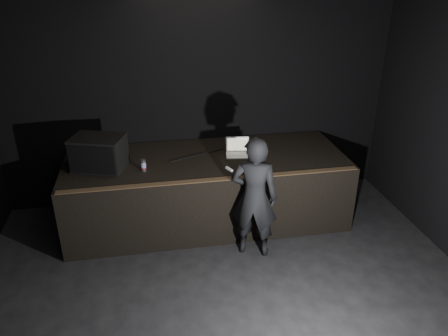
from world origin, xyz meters
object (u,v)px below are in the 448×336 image
beer_can (144,165)px  person (254,198)px  stage_riser (207,189)px  laptop (238,150)px  stage_monitor (99,153)px

beer_can → person: size_ratio=0.10×
stage_riser → beer_can: beer_can is taller
laptop → stage_riser: bearing=-165.1°
stage_monitor → beer_can: bearing=0.3°
stage_monitor → person: bearing=-6.0°
stage_monitor → person: person is taller
stage_riser → stage_monitor: (-1.47, -0.08, 0.72)m
stage_monitor → beer_can: size_ratio=4.86×
stage_riser → person: size_ratio=2.42×
laptop → person: (0.00, -1.00, -0.23)m
stage_riser → beer_can: bearing=-163.2°
beer_can → person: (1.36, -0.69, -0.26)m
stage_monitor → laptop: stage_monitor is taller
laptop → person: 1.03m
stage_riser → beer_can: 1.09m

